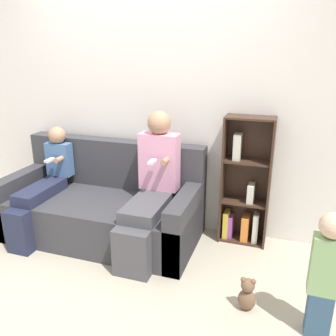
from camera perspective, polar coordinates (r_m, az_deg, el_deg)
name	(u,v)px	position (r m, az deg, el deg)	size (l,w,h in m)	color
ground_plane	(106,269)	(3.19, -9.93, -15.73)	(14.00, 14.00, 0.00)	#B2A893
back_wall	(148,102)	(3.60, -3.25, 10.50)	(10.00, 0.06, 2.55)	silver
couch	(103,207)	(3.60, -10.46, -6.16)	(1.91, 0.90, 0.90)	#38383D
adult_seated	(151,185)	(3.16, -2.75, -2.67)	(0.36, 0.84, 1.26)	#47474C
child_seated	(43,185)	(3.69, -19.45, -2.56)	(0.26, 0.85, 1.03)	#232842
toddler_standing	(325,272)	(2.49, 23.91, -14.96)	(0.19, 0.16, 0.88)	#335170
bookshelf	(245,190)	(3.43, 12.23, -3.39)	(0.44, 0.24, 1.22)	#3D281E
teddy_bear	(247,295)	(2.74, 12.57, -19.24)	(0.13, 0.11, 0.26)	brown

